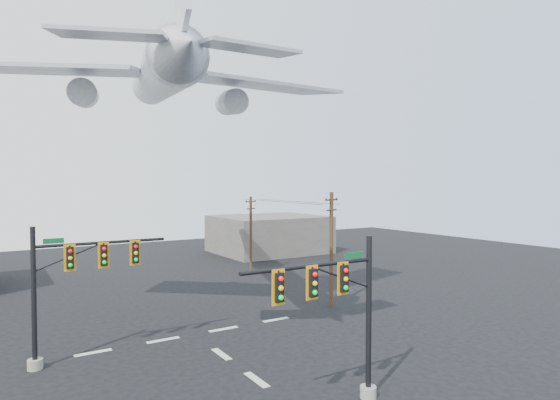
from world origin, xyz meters
TOP-DOWN VIEW (x-y plane):
  - lane_markings at (0.00, 5.33)m, footprint 14.00×21.20m
  - signal_mast_near at (1.68, -0.33)m, footprint 6.70×0.79m
  - signal_mast_far at (-7.25, 11.03)m, footprint 7.10×0.80m
  - utility_pole_a at (11.40, 12.69)m, footprint 1.68×0.75m
  - utility_pole_b at (12.38, 27.44)m, footprint 1.56×0.74m
  - power_lines at (11.89, 20.07)m, footprint 2.52×14.75m
  - airliner at (-0.95, 15.33)m, footprint 25.88×27.71m
  - building_right at (22.00, 40.00)m, footprint 14.00×12.00m

SIDE VIEW (x-z plane):
  - lane_markings at x=0.00m, z-range 0.01..0.01m
  - building_right at x=22.00m, z-range 0.00..5.00m
  - signal_mast_near at x=1.68m, z-range 0.46..7.64m
  - signal_mast_far at x=-7.25m, z-range 0.48..7.77m
  - utility_pole_b at x=12.38m, z-range 0.19..8.32m
  - utility_pole_a at x=11.40m, z-range 0.20..9.02m
  - power_lines at x=11.89m, z-range 7.84..7.87m
  - airliner at x=-0.95m, z-range 12.95..20.22m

